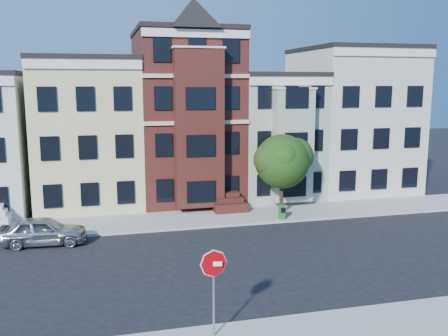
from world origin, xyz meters
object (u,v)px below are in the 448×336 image
object	(u,v)px
parked_car	(43,231)
stop_sign	(214,288)
newspaper_box	(282,212)
street_tree	(282,165)

from	to	relation	value
parked_car	stop_sign	xyz separation A→B (m)	(6.56, -12.01, 1.09)
parked_car	newspaper_box	bearing A→B (deg)	-81.09
stop_sign	parked_car	bearing A→B (deg)	133.88
street_tree	parked_car	size ratio (longest dim) A/B	1.43
street_tree	stop_sign	distance (m)	16.47
street_tree	newspaper_box	size ratio (longest dim) A/B	6.74
parked_car	stop_sign	distance (m)	13.73
street_tree	newspaper_box	world-z (taller)	street_tree
street_tree	parked_car	xyz separation A→B (m)	(-14.40, -2.40, -2.59)
parked_car	stop_sign	bearing A→B (deg)	-147.28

